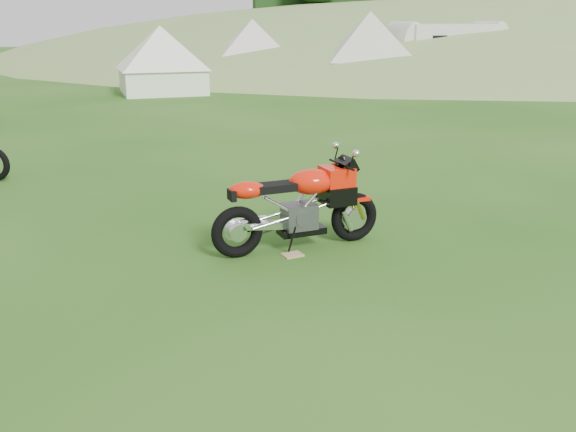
{
  "coord_description": "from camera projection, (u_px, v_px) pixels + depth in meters",
  "views": [
    {
      "loc": [
        -1.19,
        -5.7,
        2.64
      ],
      "look_at": [
        0.08,
        0.4,
        0.7
      ],
      "focal_mm": 40.0,
      "sensor_mm": 36.0,
      "label": 1
    }
  ],
  "objects": [
    {
      "name": "hillside",
      "position": [
        490.0,
        54.0,
        48.44
      ],
      "size": [
        80.0,
        64.0,
        8.0
      ],
      "primitive_type": "ellipsoid",
      "color": "#69974C",
      "rests_on": "ground"
    },
    {
      "name": "caravan",
      "position": [
        445.0,
        52.0,
        27.86
      ],
      "size": [
        5.41,
        2.91,
        2.42
      ],
      "primitive_type": null,
      "rotation": [
        0.0,
        0.0,
        0.12
      ],
      "color": "beige",
      "rests_on": "ground"
    },
    {
      "name": "sport_motorcycle",
      "position": [
        298.0,
        200.0,
        7.49
      ],
      "size": [
        2.07,
        0.86,
        1.2
      ],
      "primitive_type": null,
      "rotation": [
        0.0,
        0.0,
        0.19
      ],
      "color": "red",
      "rests_on": "ground"
    },
    {
      "name": "tent_mid",
      "position": [
        253.0,
        50.0,
        27.78
      ],
      "size": [
        3.16,
        3.16,
        2.59
      ],
      "primitive_type": null,
      "rotation": [
        0.0,
        0.0,
        -0.06
      ],
      "color": "beige",
      "rests_on": "ground"
    },
    {
      "name": "ground",
      "position": [
        288.0,
        296.0,
        6.35
      ],
      "size": [
        120.0,
        120.0,
        0.0
      ],
      "primitive_type": "plane",
      "color": "#1C4A0F",
      "rests_on": "ground"
    },
    {
      "name": "plywood_board",
      "position": [
        292.0,
        255.0,
        7.43
      ],
      "size": [
        0.26,
        0.23,
        0.02
      ],
      "primitive_type": "cube",
      "rotation": [
        0.0,
        0.0,
        0.26
      ],
      "color": "tan",
      "rests_on": "ground"
    },
    {
      "name": "tent_right",
      "position": [
        369.0,
        50.0,
        25.76
      ],
      "size": [
        3.78,
        3.78,
        2.78
      ],
      "primitive_type": null,
      "rotation": [
        0.0,
        0.0,
        -0.2
      ],
      "color": "beige",
      "rests_on": "ground"
    },
    {
      "name": "hedgerow",
      "position": [
        490.0,
        54.0,
        48.44
      ],
      "size": [
        36.0,
        1.2,
        8.6
      ],
      "primitive_type": null,
      "color": "black",
      "rests_on": "ground"
    },
    {
      "name": "tent_left",
      "position": [
        161.0,
        58.0,
        22.93
      ],
      "size": [
        3.16,
        3.16,
        2.47
      ],
      "primitive_type": null,
      "rotation": [
        0.0,
        0.0,
        0.12
      ],
      "color": "white",
      "rests_on": "ground"
    }
  ]
}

